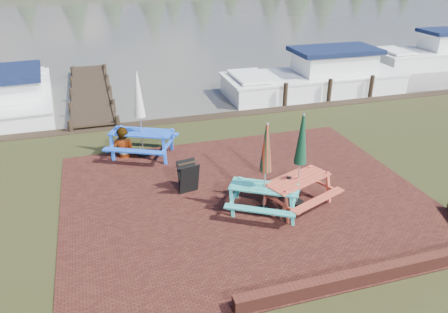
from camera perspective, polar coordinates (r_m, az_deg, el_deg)
name	(u,v)px	position (r m, az deg, el deg)	size (l,w,h in m)	color
ground	(260,219)	(10.36, 4.70, -8.12)	(120.00, 120.00, 0.00)	black
paving	(246,198)	(11.14, 2.83, -5.37)	(9.00, 7.50, 0.02)	#341410
brick_wall	(405,260)	(9.58, 22.62, -12.35)	(6.21, 1.79, 0.30)	#4C1E16
water	(121,15)	(45.47, -13.29, 17.55)	(120.00, 60.00, 0.02)	#45433B
picnic_table_teal	(265,183)	(10.24, 5.35, -3.41)	(2.13, 2.07, 2.25)	teal
picnic_table_red	(299,175)	(10.61, 9.75, -2.40)	(2.13, 2.03, 2.35)	#BB4330
picnic_table_blue	(141,128)	(13.24, -10.78, 3.68)	(2.40, 2.31, 2.58)	blue
chalkboard	(188,177)	(11.25, -4.69, -2.67)	(0.54, 0.58, 0.83)	black
jetty	(91,92)	(20.06, -16.99, 8.10)	(1.76, 9.08, 1.00)	black
boat_jetty	(21,96)	(19.48, -24.95, 7.16)	(2.78, 6.86, 1.94)	white
boat_near	(317,79)	(20.31, 12.06, 9.84)	(8.09, 2.89, 2.18)	white
boat_far	(437,55)	(27.48, 26.07, 11.86)	(7.02, 2.60, 2.18)	white
person	(121,128)	(13.22, -13.28, 3.70)	(0.71, 0.46, 1.93)	gray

